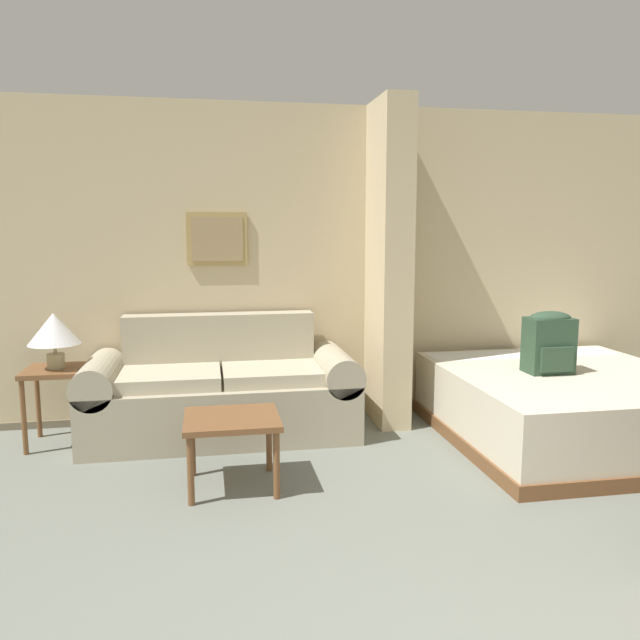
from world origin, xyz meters
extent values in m
cube|color=#CCB78E|center=(0.00, 3.91, 1.30)|extent=(6.42, 0.12, 2.60)
cube|color=#70644E|center=(0.00, 3.84, 0.03)|extent=(6.42, 0.02, 0.06)
cube|color=tan|center=(-0.99, 3.83, 1.51)|extent=(0.48, 0.02, 0.43)
cube|color=#9E845B|center=(-0.99, 3.82, 1.51)|extent=(0.41, 0.01, 0.36)
cube|color=#CCB78E|center=(0.37, 3.55, 1.30)|extent=(0.24, 0.60, 2.60)
cube|color=tan|center=(-0.99, 3.39, 0.22)|extent=(1.51, 0.84, 0.44)
cube|color=tan|center=(-0.99, 3.71, 0.68)|extent=(1.51, 0.20, 0.47)
cube|color=tan|center=(-1.88, 3.39, 0.22)|extent=(0.27, 0.84, 0.44)
cylinder|color=tan|center=(-1.88, 3.39, 0.50)|extent=(0.30, 0.84, 0.30)
cube|color=tan|center=(-0.10, 3.39, 0.22)|extent=(0.27, 0.84, 0.44)
cylinder|color=tan|center=(-0.10, 3.39, 0.50)|extent=(0.30, 0.84, 0.30)
cube|color=#BAAF94|center=(-1.37, 3.34, 0.49)|extent=(0.74, 0.60, 0.10)
cube|color=#BAAF94|center=(-0.62, 3.34, 0.49)|extent=(0.74, 0.60, 0.10)
cube|color=brown|center=(-0.96, 2.41, 0.43)|extent=(0.58, 0.52, 0.04)
cylinder|color=brown|center=(-1.21, 2.19, 0.21)|extent=(0.04, 0.04, 0.42)
cylinder|color=brown|center=(-0.71, 2.19, 0.21)|extent=(0.04, 0.04, 0.42)
cylinder|color=brown|center=(-1.21, 2.63, 0.21)|extent=(0.04, 0.04, 0.42)
cylinder|color=brown|center=(-0.71, 2.63, 0.21)|extent=(0.04, 0.04, 0.42)
cube|color=brown|center=(-2.19, 3.43, 0.56)|extent=(0.45, 0.45, 0.04)
cylinder|color=brown|center=(-2.38, 3.24, 0.27)|extent=(0.04, 0.04, 0.54)
cylinder|color=brown|center=(-2.00, 3.24, 0.27)|extent=(0.04, 0.04, 0.54)
cylinder|color=brown|center=(-2.38, 3.62, 0.27)|extent=(0.04, 0.04, 0.54)
cylinder|color=brown|center=(-2.00, 3.62, 0.27)|extent=(0.04, 0.04, 0.54)
cylinder|color=tan|center=(-2.19, 3.43, 0.63)|extent=(0.13, 0.13, 0.11)
cylinder|color=tan|center=(-2.19, 3.43, 0.72)|extent=(0.02, 0.02, 0.07)
cone|color=silver|center=(-2.19, 3.43, 0.87)|extent=(0.37, 0.37, 0.23)
cube|color=brown|center=(1.57, 2.83, 0.05)|extent=(1.79, 1.92, 0.10)
cube|color=beige|center=(1.57, 2.83, 0.31)|extent=(1.75, 1.88, 0.43)
cube|color=white|center=(1.57, 3.55, 0.48)|extent=(1.63, 0.36, 0.10)
cube|color=#2D4733|center=(1.41, 2.85, 0.73)|extent=(0.34, 0.22, 0.41)
cube|color=#2D4733|center=(1.41, 2.73, 0.65)|extent=(0.25, 0.03, 0.18)
ellipsoid|color=#2D4733|center=(1.41, 2.85, 0.94)|extent=(0.32, 0.20, 0.10)
camera|label=1|loc=(-1.08, -1.32, 1.59)|focal=35.00mm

